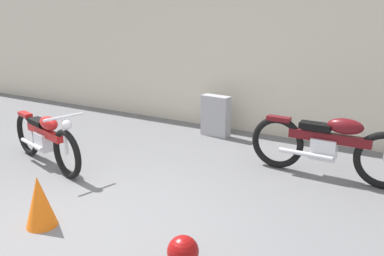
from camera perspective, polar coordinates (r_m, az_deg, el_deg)
ground_plane at (r=4.14m, az=-15.29°, el=-15.13°), size 40.00×40.00×0.00m
building_wall at (r=7.23m, az=8.73°, el=10.29°), size 18.00×0.30×2.74m
stone_marker at (r=6.95m, az=3.48°, el=1.78°), size 0.52×0.24×0.73m
helmet at (r=3.56m, az=-1.33°, el=-17.58°), size 0.28×0.28×0.28m
traffic_cone at (r=4.35m, az=-21.39°, el=-9.98°), size 0.32×0.32×0.55m
motorcycle_red at (r=5.93m, az=-20.61°, el=-1.42°), size 1.87×0.72×0.86m
motorcycle_maroon at (r=5.44m, az=19.46°, el=-2.37°), size 2.13×0.59×0.95m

